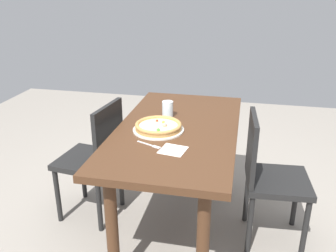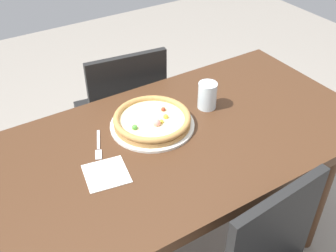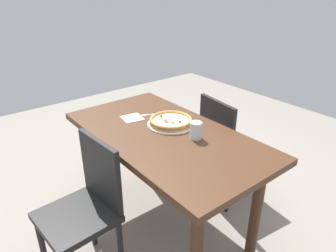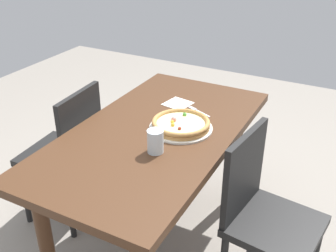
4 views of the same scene
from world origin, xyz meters
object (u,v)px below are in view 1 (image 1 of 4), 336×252
chair_far (268,175)px  chair_near (96,156)px  fork (150,145)px  dining_table (177,143)px  drinking_glass (168,109)px  pizza (158,126)px  plate (158,130)px  napkin (173,150)px

chair_far → chair_near: bearing=-94.5°
fork → chair_far: bearing=48.0°
chair_near → fork: bearing=-116.0°
dining_table → drinking_glass: (-0.18, -0.10, 0.17)m
chair_near → pizza: bearing=-94.1°
dining_table → fork: fork is taller
plate → pizza: bearing=86.1°
drinking_glass → napkin: bearing=15.4°
dining_table → chair_near: size_ratio=1.62×
plate → pizza: pizza is taller
chair_far → plate: size_ratio=2.74×
napkin → plate: bearing=-150.6°
fork → chair_near: bearing=170.2°
chair_far → pizza: bearing=-86.8°
chair_near → drinking_glass: size_ratio=8.01×
fork → drinking_glass: bearing=114.0°
chair_near → chair_far: 1.20m
pizza → drinking_glass: size_ratio=2.67×
napkin → chair_far: bearing=122.2°
pizza → fork: bearing=1.9°
pizza → drinking_glass: 0.26m
pizza → drinking_glass: bearing=178.9°
chair_near → plate: 0.58m
chair_far → pizza: size_ratio=3.00×
drinking_glass → napkin: (0.52, 0.14, -0.05)m
fork → plate: bearing=115.6°
plate → drinking_glass: bearing=178.8°
pizza → plate: bearing=-93.9°
chair_far → napkin: size_ratio=6.35×
chair_far → drinking_glass: bearing=-107.2°
dining_table → plate: 0.18m
chair_far → plate: bearing=-86.8°
drinking_glass → napkin: 0.54m
chair_near → fork: (0.33, 0.50, 0.29)m
chair_far → fork: size_ratio=5.64×
plate → drinking_glass: 0.26m
pizza → napkin: bearing=29.3°
napkin → pizza: bearing=-150.7°
chair_near → napkin: chair_near is taller
pizza → fork: pizza is taller
napkin → fork: bearing=-103.8°
chair_near → dining_table: bearing=-85.1°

